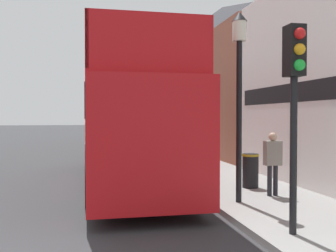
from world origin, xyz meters
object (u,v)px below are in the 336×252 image
(tour_bus, at_px, (126,124))
(lamp_post_third, at_px, (137,92))
(lamp_post_second, at_px, (165,92))
(pedestrian_second, at_px, (273,158))
(lamp_post_nearest, at_px, (239,70))
(litter_bin, at_px, (250,169))
(parked_car_ahead_of_bus, at_px, (120,144))
(traffic_signal, at_px, (295,81))

(tour_bus, xyz_separation_m, lamp_post_third, (2.00, 13.52, 1.82))
(tour_bus, bearing_deg, lamp_post_second, 65.24)
(tour_bus, height_order, pedestrian_second, tour_bus)
(tour_bus, distance_m, pedestrian_second, 4.73)
(lamp_post_nearest, bearing_deg, pedestrian_second, 24.90)
(tour_bus, relative_size, lamp_post_second, 2.31)
(tour_bus, bearing_deg, litter_bin, -33.09)
(lamp_post_third, bearing_deg, pedestrian_second, -85.45)
(lamp_post_second, height_order, lamp_post_third, lamp_post_third)
(litter_bin, bearing_deg, tour_bus, 147.31)
(tour_bus, height_order, parked_car_ahead_of_bus, tour_bus)
(lamp_post_second, bearing_deg, lamp_post_third, 91.40)
(lamp_post_second, relative_size, litter_bin, 4.69)
(traffic_signal, distance_m, lamp_post_nearest, 2.57)
(lamp_post_nearest, distance_m, litter_bin, 3.21)
(lamp_post_second, distance_m, lamp_post_third, 8.66)
(traffic_signal, bearing_deg, lamp_post_second, 89.98)
(traffic_signal, xyz_separation_m, lamp_post_third, (-0.21, 19.82, 0.99))
(tour_bus, distance_m, lamp_post_nearest, 4.57)
(pedestrian_second, height_order, litter_bin, pedestrian_second)
(traffic_signal, distance_m, lamp_post_third, 19.85)
(lamp_post_nearest, relative_size, lamp_post_second, 0.99)
(tour_bus, xyz_separation_m, parked_car_ahead_of_bus, (0.44, 7.94, -1.16))
(traffic_signal, relative_size, lamp_post_second, 0.79)
(traffic_signal, relative_size, lamp_post_third, 0.67)
(parked_car_ahead_of_bus, relative_size, lamp_post_nearest, 1.04)
(tour_bus, relative_size, lamp_post_third, 1.96)
(pedestrian_second, xyz_separation_m, traffic_signal, (-1.13, -3.04, 1.61))
(tour_bus, xyz_separation_m, lamp_post_nearest, (2.24, -3.77, 1.30))
(tour_bus, height_order, litter_bin, tour_bus)
(traffic_signal, bearing_deg, litter_bin, 76.01)
(parked_car_ahead_of_bus, distance_m, litter_bin, 10.41)
(lamp_post_third, bearing_deg, lamp_post_nearest, -89.20)
(lamp_post_third, bearing_deg, tour_bus, -98.40)
(parked_car_ahead_of_bus, relative_size, litter_bin, 4.80)
(lamp_post_third, bearing_deg, lamp_post_second, -88.60)
(tour_bus, relative_size, lamp_post_nearest, 2.34)
(lamp_post_nearest, bearing_deg, tour_bus, 120.71)
(parked_car_ahead_of_bus, bearing_deg, litter_bin, -74.69)
(tour_bus, bearing_deg, parked_car_ahead_of_bus, 86.46)
(parked_car_ahead_of_bus, bearing_deg, tour_bus, -93.54)
(litter_bin, bearing_deg, lamp_post_nearest, -121.15)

